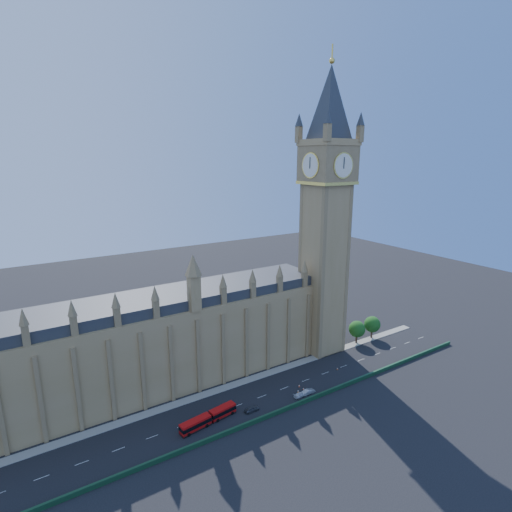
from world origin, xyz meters
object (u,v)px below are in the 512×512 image
red_bus (209,418)px  car_white (300,395)px  car_grey (252,409)px  car_silver (308,392)px

red_bus → car_white: red_bus is taller
car_white → car_grey: bearing=79.5°
car_silver → car_white: 2.81m
red_bus → car_white: size_ratio=3.83×
car_grey → red_bus: bearing=82.5°
red_bus → car_grey: (11.97, -1.69, -0.74)m
car_grey → car_white: bearing=-95.5°
red_bus → car_silver: size_ratio=3.89×
car_white → car_silver: bearing=-96.0°
car_grey → car_silver: car_grey is taller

